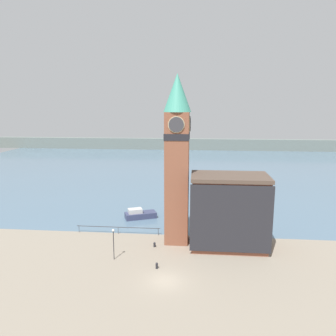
{
  "coord_description": "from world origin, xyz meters",
  "views": [
    {
      "loc": [
        3.44,
        -33.81,
        19.47
      ],
      "look_at": [
        -0.44,
        8.38,
        11.42
      ],
      "focal_mm": 35.0,
      "sensor_mm": 36.0,
      "label": 1
    }
  ],
  "objects": [
    {
      "name": "ground_plane",
      "position": [
        0.0,
        0.0,
        0.0
      ],
      "size": [
        160.0,
        160.0,
        0.0
      ],
      "primitive_type": "plane",
      "color": "gray"
    },
    {
      "name": "water",
      "position": [
        0.0,
        73.46,
        -0.0
      ],
      "size": [
        160.0,
        120.0,
        0.0
      ],
      "color": "slate",
      "rests_on": "ground_plane"
    },
    {
      "name": "far_shoreline",
      "position": [
        0.0,
        113.46,
        2.5
      ],
      "size": [
        180.0,
        3.0,
        5.0
      ],
      "color": "slate",
      "rests_on": "water"
    },
    {
      "name": "pier_railing",
      "position": [
        -8.63,
        13.21,
        0.97
      ],
      "size": [
        13.1,
        0.08,
        1.09
      ],
      "color": "#333338",
      "rests_on": "ground_plane"
    },
    {
      "name": "clock_tower",
      "position": [
        0.57,
        11.17,
        12.64
      ],
      "size": [
        3.78,
        3.78,
        23.8
      ],
      "color": "brown",
      "rests_on": "ground_plane"
    },
    {
      "name": "pier_building",
      "position": [
        7.86,
        10.03,
        5.15
      ],
      "size": [
        10.6,
        6.49,
        10.26
      ],
      "color": "brown",
      "rests_on": "ground_plane"
    },
    {
      "name": "boat_near",
      "position": [
        -6.59,
        20.62,
        0.68
      ],
      "size": [
        5.83,
        4.09,
        1.79
      ],
      "rotation": [
        0.0,
        0.0,
        0.39
      ],
      "color": "#333856",
      "rests_on": "water"
    },
    {
      "name": "mooring_bollard_near",
      "position": [
        -1.29,
        2.76,
        0.42
      ],
      "size": [
        0.3,
        0.3,
        0.77
      ],
      "color": "black",
      "rests_on": "ground_plane"
    },
    {
      "name": "mooring_bollard_far",
      "position": [
        -2.39,
        8.92,
        0.37
      ],
      "size": [
        0.32,
        0.32,
        0.68
      ],
      "color": "black",
      "rests_on": "ground_plane"
    },
    {
      "name": "lamp_post",
      "position": [
        -7.1,
        4.7,
        2.85
      ],
      "size": [
        0.32,
        0.32,
        4.09
      ],
      "color": "black",
      "rests_on": "ground_plane"
    }
  ]
}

